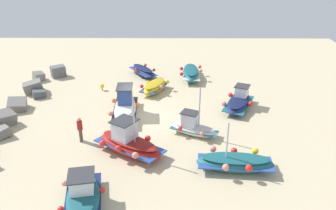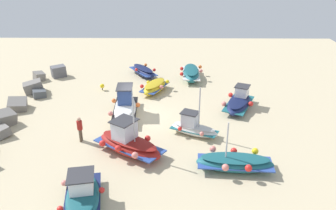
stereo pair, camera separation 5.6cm
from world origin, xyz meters
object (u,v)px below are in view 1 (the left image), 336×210
mooring_buoy_0 (102,86)px  fishing_boat_3 (125,107)px  fishing_boat_2 (129,143)px  fishing_boat_4 (191,73)px  fishing_boat_0 (235,162)px  fishing_boat_8 (193,127)px  fishing_boat_6 (83,195)px  fishing_boat_5 (239,102)px  fishing_boat_1 (155,87)px  person_walking (80,128)px  fishing_boat_7 (143,71)px

mooring_buoy_0 → fishing_boat_3: bearing=-151.4°
fishing_boat_2 → fishing_boat_4: fishing_boat_2 is taller
fishing_boat_0 → fishing_boat_8: 4.13m
fishing_boat_6 → fishing_boat_8: size_ratio=1.19×
fishing_boat_0 → fishing_boat_5: 7.66m
fishing_boat_0 → fishing_boat_4: fishing_boat_0 is taller
fishing_boat_1 → person_walking: 8.78m
fishing_boat_0 → fishing_boat_8: (3.63, 1.96, 0.08)m
fishing_boat_2 → fishing_boat_3: (4.79, 0.80, 0.00)m
fishing_boat_1 → mooring_buoy_0: 4.33m
fishing_boat_3 → fishing_boat_6: fishing_boat_3 is taller
fishing_boat_2 → person_walking: 3.27m
fishing_boat_3 → fishing_boat_6: (-9.09, 0.76, -0.12)m
fishing_boat_5 → fishing_boat_4: bearing=51.5°
fishing_boat_6 → person_walking: 5.73m
fishing_boat_3 → fishing_boat_7: bearing=-7.2°
fishing_boat_3 → fishing_boat_5: (1.18, -8.06, -0.15)m
fishing_boat_1 → person_walking: bearing=-3.6°
fishing_boat_8 → mooring_buoy_0: (7.22, 7.02, -0.13)m
fishing_boat_3 → mooring_buoy_0: size_ratio=8.01×
mooring_buoy_0 → fishing_boat_6: bearing=-172.8°
fishing_boat_0 → fishing_boat_6: (-2.77, 7.26, 0.10)m
fishing_boat_1 → fishing_boat_4: fishing_boat_4 is taller
fishing_boat_1 → fishing_boat_2: fishing_boat_2 is taller
fishing_boat_1 → fishing_boat_4: (3.11, -3.08, 0.08)m
fishing_boat_4 → fishing_boat_8: 10.01m
fishing_boat_0 → fishing_boat_7: size_ratio=1.17×
fishing_boat_3 → person_walking: 4.20m
fishing_boat_2 → fishing_boat_7: size_ratio=1.25×
fishing_boat_2 → fishing_boat_6: fishing_boat_2 is taller
fishing_boat_8 → fishing_boat_0: bearing=142.8°
fishing_boat_2 → fishing_boat_8: 4.30m
mooring_buoy_0 → fishing_boat_0: bearing=-140.4°
fishing_boat_1 → fishing_boat_2: 9.06m
fishing_boat_4 → fishing_boat_7: size_ratio=1.11×
fishing_boat_6 → fishing_boat_1: bearing=-21.6°
fishing_boat_6 → mooring_buoy_0: bearing=-3.4°
fishing_boat_1 → fishing_boat_5: fishing_boat_5 is taller
fishing_boat_4 → fishing_boat_3: bearing=147.6°
fishing_boat_0 → fishing_boat_3: 9.08m
mooring_buoy_0 → fishing_boat_8: bearing=-135.8°
fishing_boat_5 → fishing_boat_6: bearing=163.7°
person_walking → fishing_boat_6: bearing=-68.8°
fishing_boat_5 → fishing_boat_3: bearing=122.7°
fishing_boat_1 → fishing_boat_7: bearing=-138.3°
fishing_boat_8 → fishing_boat_2: bearing=53.8°
fishing_boat_2 → mooring_buoy_0: size_ratio=7.83×
fishing_boat_4 → fishing_boat_6: fishing_boat_6 is taller
fishing_boat_1 → fishing_boat_5: size_ratio=0.83×
fishing_boat_3 → fishing_boat_4: size_ratio=1.16×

